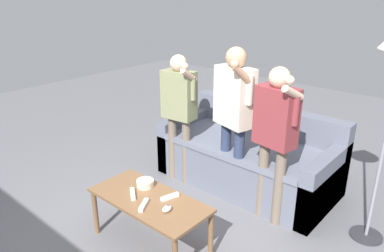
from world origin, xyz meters
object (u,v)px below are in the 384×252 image
Objects in this scene: couch at (249,157)px; game_remote_wand_far at (170,197)px; player_right at (275,128)px; game_remote_wand_spare at (144,205)px; snack_bowl at (145,183)px; player_left at (179,104)px; player_center at (234,108)px; game_remote_wand_near at (133,194)px; game_remote_nunchuk at (167,209)px; coffee_table at (149,205)px.

game_remote_wand_far is at bearing -85.76° from couch.
player_right is 9.21× the size of game_remote_wand_spare.
snack_bowl is 0.95× the size of game_remote_wand_spare.
player_center reaches higher than player_left.
game_remote_nunchuk is at bearing 3.06° from game_remote_wand_near.
player_center is 0.49m from player_right.
player_center reaches higher than game_remote_wand_near.
player_center reaches higher than couch.
player_left is at bearing 113.02° from game_remote_wand_near.
game_remote_nunchuk is at bearing -81.66° from player_center.
game_remote_nunchuk is at bearing -52.69° from game_remote_wand_far.
couch reaches higher than game_remote_wand_near.
player_center reaches higher than player_right.
snack_bowl is at bearing -98.25° from couch.
player_center is at bearing 75.00° from snack_bowl.
game_remote_wand_spare is (-0.51, -1.11, -0.45)m from player_right.
coffee_table is at bearing -119.43° from player_right.
coffee_table is at bearing -94.48° from player_center.
snack_bowl is 1.72× the size of game_remote_nunchuk.
player_right reaches higher than coffee_table.
player_left is (-0.42, 0.89, 0.42)m from snack_bowl.
game_remote_nunchuk is 0.20m from game_remote_wand_spare.
player_left is (-0.83, 1.04, 0.42)m from game_remote_nunchuk.
couch is at bearing 98.08° from game_remote_nunchuk.
game_remote_wand_far is at bearing 32.37° from game_remote_wand_near.
couch is 12.52× the size of snack_bowl.
player_center is 1.07× the size of player_right.
game_remote_wand_spare is (0.03, -1.59, 0.17)m from couch.
coffee_table is 11.83× the size of game_remote_nunchuk.
snack_bowl is (-0.20, -1.36, 0.19)m from couch.
game_remote_wand_spare is at bearing -107.99° from game_remote_wand_far.
coffee_table is 0.14m from game_remote_wand_spare.
player_left reaches higher than coffee_table.
player_center is 9.88× the size of game_remote_wand_spare.
player_center is (0.67, 0.05, 0.09)m from player_left.
player_center is 10.36× the size of game_remote_wand_near.
couch reaches higher than game_remote_wand_spare.
coffee_table is (-0.03, -1.48, 0.10)m from couch.
snack_bowl is 1.07m from player_left.
game_remote_nunchuk is at bearing -19.87° from snack_bowl.
couch is 1.60m from game_remote_wand_spare.
game_remote_nunchuk is 0.19m from game_remote_wand_far.
snack_bowl reaches higher than game_remote_nunchuk.
player_right is (0.54, -0.48, 0.63)m from couch.
snack_bowl is at bearing 100.40° from game_remote_wand_near.
game_remote_wand_far is at bearing 41.15° from coffee_table.
game_remote_wand_far is 1.04× the size of game_remote_wand_spare.
player_right reaches higher than game_remote_wand_near.
game_remote_wand_spare reaches higher than coffee_table.
game_remote_wand_spare is (0.20, -0.05, 0.00)m from game_remote_wand_near.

